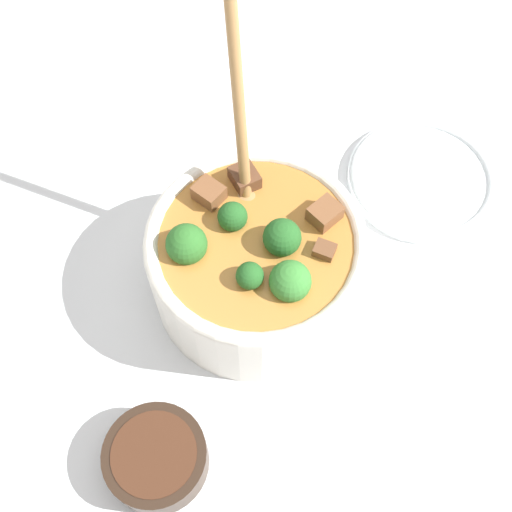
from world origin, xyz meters
TOP-DOWN VIEW (x-y plane):
  - ground_plane at (0.00, 0.00)m, footprint 4.00×4.00m
  - stew_bowl at (-0.00, 0.00)m, footprint 0.23×0.24m
  - condiment_bowl at (-0.03, -0.22)m, footprint 0.10×0.10m
  - empty_plate at (0.15, 0.21)m, footprint 0.19×0.19m

SIDE VIEW (x-z plane):
  - ground_plane at x=0.00m, z-range 0.00..0.00m
  - empty_plate at x=0.15m, z-range 0.00..0.02m
  - condiment_bowl at x=-0.03m, z-range 0.00..0.05m
  - stew_bowl at x=0.00m, z-range -0.10..0.23m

